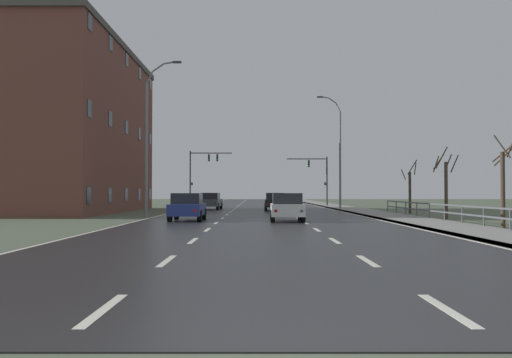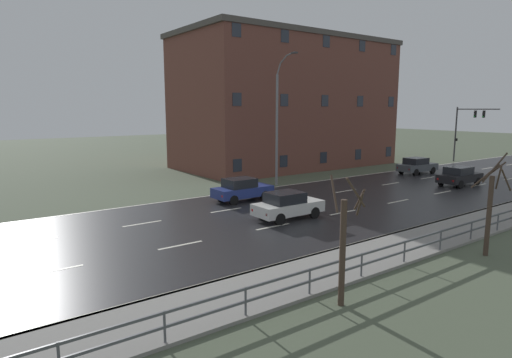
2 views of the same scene
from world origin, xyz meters
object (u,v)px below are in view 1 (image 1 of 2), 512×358
traffic_signal_right (321,174)px  car_distant (189,207)px  traffic_signal_left (202,168)px  car_near_right (213,201)px  street_lamp_midground (341,154)px  car_near_left (289,207)px  brick_building (57,129)px  street_lamp_left_bank (151,140)px  car_mid_centre (277,202)px

traffic_signal_right → car_distant: bearing=-108.8°
traffic_signal_left → car_near_right: traffic_signal_left is taller
street_lamp_midground → car_near_left: bearing=-105.8°
car_near_right → street_lamp_midground: bearing=3.1°
car_near_left → brick_building: brick_building is taller
street_lamp_left_bank → traffic_signal_left: bearing=88.5°
street_lamp_midground → traffic_signal_left: size_ratio=1.66×
car_mid_centre → brick_building: (-18.24, -3.20, 6.05)m
street_lamp_midground → car_near_right: size_ratio=2.54×
street_lamp_midground → street_lamp_left_bank: bearing=-135.2°
car_mid_centre → brick_building: bearing=-169.0°
car_near_right → brick_building: bearing=-150.1°
car_near_left → car_mid_centre: bearing=90.8°
car_distant → car_near_left: size_ratio=1.00×
traffic_signal_left → car_mid_centre: traffic_signal_left is taller
traffic_signal_left → street_lamp_midground: bearing=-41.7°
street_lamp_left_bank → car_near_right: street_lamp_left_bank is taller
street_lamp_left_bank → brick_building: (-9.38, 8.70, 1.73)m
car_near_left → traffic_signal_left: bearing=104.2°
car_mid_centre → car_near_left: 18.35m
street_lamp_midground → car_distant: 24.05m
traffic_signal_right → brick_building: bearing=-142.6°
car_near_right → car_mid_centre: same height
car_distant → brick_building: 20.20m
street_lamp_left_bank → car_near_left: (8.90, -6.45, -4.33)m
car_near_right → car_mid_centre: 6.60m
car_near_right → car_near_left: (5.94, -21.31, 0.00)m
car_mid_centre → car_near_left: same height
street_lamp_left_bank → car_near_left: street_lamp_left_bank is taller
car_mid_centre → car_near_left: size_ratio=1.00×
street_lamp_left_bank → car_distant: 7.95m
street_lamp_midground → street_lamp_left_bank: 21.02m
brick_building → street_lamp_midground: bearing=14.1°
car_distant → street_lamp_left_bank: bearing=120.0°
brick_building → street_lamp_left_bank: bearing=-42.8°
street_lamp_midground → traffic_signal_right: 12.27m
street_lamp_midground → traffic_signal_left: 19.04m
traffic_signal_left → car_near_right: 13.28m
street_lamp_midground → car_mid_centre: (-6.06, -2.90, -4.43)m
car_distant → car_mid_centre: (5.54, 17.70, 0.00)m
brick_building → traffic_signal_left: bearing=61.7°
traffic_signal_right → car_mid_centre: traffic_signal_right is taller
street_lamp_left_bank → traffic_signal_right: bearing=61.7°
car_near_right → car_distant: (0.35, -20.66, 0.00)m
street_lamp_midground → brick_building: 25.11m
traffic_signal_right → car_near_right: traffic_signal_right is taller
traffic_signal_right → car_mid_centre: (-5.64, -15.07, -2.95)m
street_lamp_left_bank → car_near_right: (2.96, 14.87, -4.33)m
car_near_right → brick_building: brick_building is taller
car_distant → brick_building: size_ratio=0.17×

